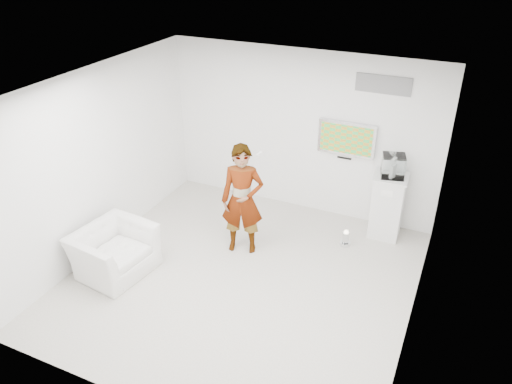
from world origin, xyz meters
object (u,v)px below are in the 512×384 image
tv (347,139)px  pedestal (387,206)px  person (242,200)px  floor_uplight (346,238)px  armchair (114,251)px

tv → pedestal: tv is taller
person → floor_uplight: 1.91m
person → floor_uplight: person is taller
tv → person: size_ratio=0.53×
person → floor_uplight: size_ratio=6.61×
pedestal → floor_uplight: 0.91m
tv → floor_uplight: size_ratio=3.53×
tv → armchair: tv is taller
person → pedestal: size_ratio=1.63×
tv → floor_uplight: (0.35, -0.90, -1.41)m
armchair → pedestal: pedestal is taller
tv → floor_uplight: bearing=-68.6°
person → armchair: (-1.55, -1.37, -0.57)m
tv → floor_uplight: 1.71m
tv → person: bearing=-124.9°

